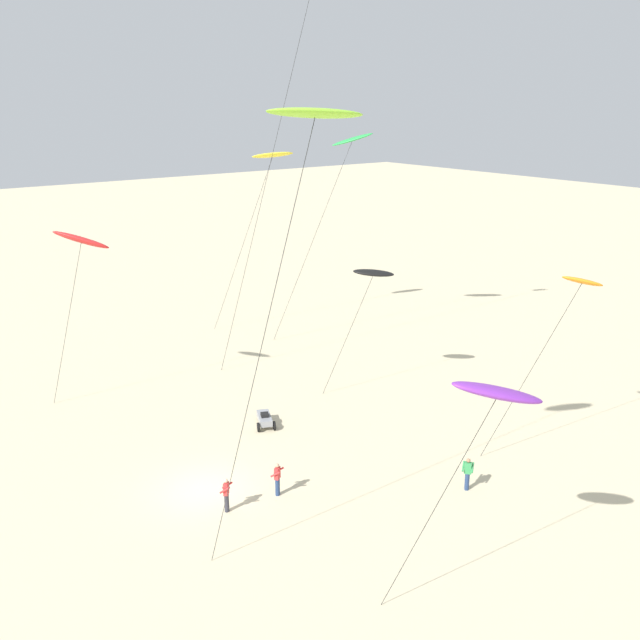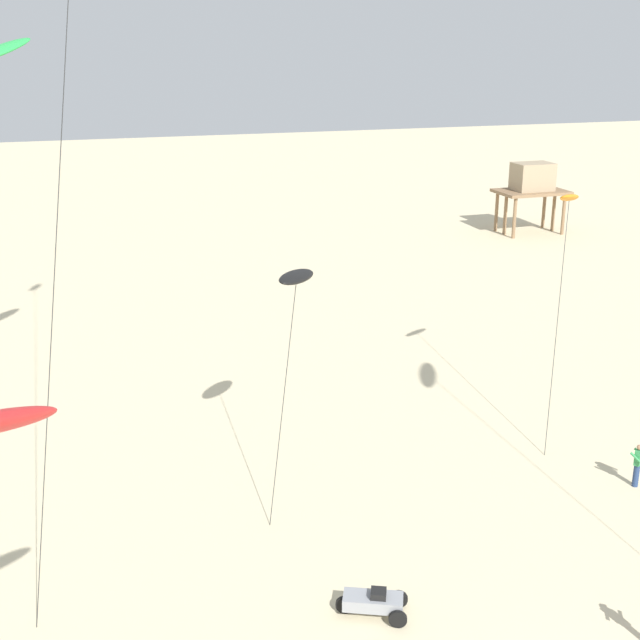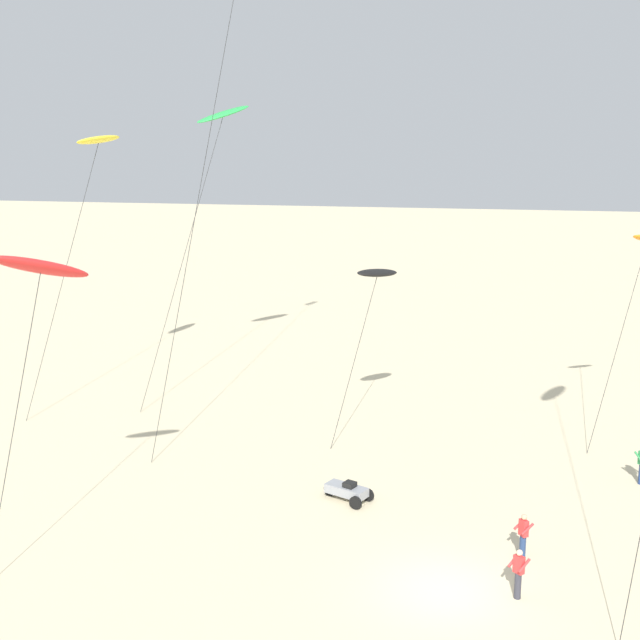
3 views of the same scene
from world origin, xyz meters
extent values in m
plane|color=beige|center=(0.00, 0.00, 0.00)|extent=(260.00, 260.00, 0.00)
ellipsoid|color=#8CD833|center=(7.46, 1.14, 17.53)|extent=(2.13, 3.52, 0.64)
cylinder|color=#262626|center=(6.25, -0.61, 8.71)|extent=(2.46, 3.54, 17.43)
ellipsoid|color=black|center=(-4.05, 14.15, 7.88)|extent=(2.21, 2.47, 0.64)
cylinder|color=#262626|center=(-4.92, 12.89, 3.87)|extent=(1.77, 2.55, 7.76)
ellipsoid|color=red|center=(-13.14, -0.34, 10.20)|extent=(2.81, 3.12, 1.56)
cylinder|color=#262626|center=(-13.90, -1.44, 5.03)|extent=(1.54, 2.22, 10.06)
ellipsoid|color=orange|center=(8.29, 16.85, 9.45)|extent=(1.89, 1.77, 0.77)
cylinder|color=#262626|center=(7.04, 15.05, 4.68)|extent=(2.53, 3.65, 9.36)
cylinder|color=#262626|center=(-11.47, 11.21, 12.48)|extent=(3.75, 5.42, 24.96)
ellipsoid|color=purple|center=(13.33, 4.46, 8.48)|extent=(2.55, 3.42, 1.28)
cylinder|color=#262626|center=(12.26, 2.92, 4.16)|extent=(2.16, 3.11, 8.33)
ellipsoid|color=green|center=(-13.09, 19.83, 15.16)|extent=(2.83, 2.52, 1.23)
cylinder|color=#262626|center=(-14.77, 17.39, 7.53)|extent=(3.41, 4.92, 15.07)
ellipsoid|color=yellow|center=(-18.77, 16.70, 13.87)|extent=(1.65, 3.44, 0.74)
cylinder|color=#262626|center=(-20.19, 14.64, 6.87)|extent=(2.88, 4.15, 13.75)
cylinder|color=navy|center=(7.61, 10.09, 0.44)|extent=(0.22, 0.22, 0.88)
cube|color=#338C4C|center=(7.61, 10.09, 1.17)|extent=(0.39, 0.36, 0.58)
sphere|color=#9E7051|center=(7.61, 10.09, 1.57)|extent=(0.20, 0.20, 0.20)
cylinder|color=#338C4C|center=(7.79, 10.22, 1.22)|extent=(0.36, 0.46, 0.39)
cylinder|color=#338C4C|center=(7.43, 9.97, 1.22)|extent=(0.36, 0.46, 0.39)
cylinder|color=#33333D|center=(2.28, -0.05, 0.44)|extent=(0.22, 0.22, 0.88)
cube|color=red|center=(2.28, -0.05, 1.17)|extent=(0.38, 0.38, 0.58)
sphere|color=beige|center=(2.28, -0.05, 1.57)|extent=(0.20, 0.20, 0.20)
cylinder|color=red|center=(2.44, -0.21, 1.22)|extent=(0.41, 0.42, 0.39)
cylinder|color=red|center=(2.12, 0.10, 1.22)|extent=(0.41, 0.42, 0.39)
cylinder|color=navy|center=(2.52, 2.57, 0.44)|extent=(0.22, 0.22, 0.88)
cube|color=red|center=(2.52, 2.57, 1.17)|extent=(0.35, 0.39, 0.58)
sphere|color=tan|center=(2.52, 2.57, 1.57)|extent=(0.20, 0.20, 0.20)
cylinder|color=red|center=(2.64, 2.38, 1.22)|extent=(0.47, 0.35, 0.39)
cylinder|color=red|center=(2.40, 2.75, 1.22)|extent=(0.47, 0.35, 0.39)
cube|color=gray|center=(-4.19, 6.17, 0.44)|extent=(1.84, 1.34, 0.36)
cube|color=black|center=(-4.05, 6.11, 0.72)|extent=(0.58, 0.58, 0.20)
cylinder|color=black|center=(-4.92, 6.50, 0.26)|extent=(0.52, 0.33, 0.52)
cylinder|color=black|center=(-3.72, 5.45, 0.26)|extent=(0.52, 0.33, 0.52)
cylinder|color=black|center=(-3.34, 6.28, 0.26)|extent=(0.52, 0.33, 0.52)
camera|label=1|loc=(27.35, -13.73, 18.03)|focal=39.82mm
camera|label=2|loc=(-11.86, -12.85, 15.67)|focal=48.00mm
camera|label=3|loc=(0.81, -25.77, 14.69)|focal=48.98mm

